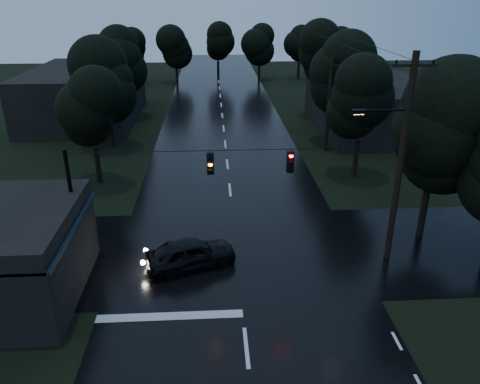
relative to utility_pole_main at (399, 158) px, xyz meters
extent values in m
cube|color=black|center=(-7.41, 19.00, -5.26)|extent=(12.00, 120.00, 0.02)
cube|color=black|center=(-7.41, 1.00, -5.26)|extent=(60.00, 9.00, 0.02)
cube|color=black|center=(-14.41, -2.00, -2.06)|extent=(0.30, 7.00, 0.15)
cylinder|color=black|center=(-14.61, -5.00, -3.76)|extent=(0.10, 0.10, 3.00)
cylinder|color=black|center=(-14.61, 1.00, -3.76)|extent=(0.10, 0.10, 3.00)
cube|color=#FFCA66|center=(-14.46, -3.50, -2.76)|extent=(0.06, 1.60, 0.50)
cube|color=#FFCA66|center=(-14.46, -0.80, -2.76)|extent=(0.06, 1.20, 0.50)
cube|color=black|center=(6.59, 23.00, -3.06)|extent=(10.00, 14.00, 4.40)
cube|color=black|center=(-21.41, 29.00, -2.76)|extent=(10.00, 16.00, 5.00)
cylinder|color=black|center=(0.09, 0.00, -0.26)|extent=(0.30, 0.30, 10.00)
cube|color=black|center=(0.09, 0.00, 4.14)|extent=(2.00, 0.12, 0.12)
cylinder|color=black|center=(-1.01, 0.00, 2.24)|extent=(2.20, 0.10, 0.10)
cube|color=black|center=(-2.11, 0.00, 2.19)|extent=(0.60, 0.25, 0.18)
cube|color=#FFB266|center=(-2.11, 0.00, 2.09)|extent=(0.45, 0.18, 0.03)
cylinder|color=black|center=(0.89, 17.00, -1.51)|extent=(0.30, 0.30, 7.50)
cube|color=black|center=(0.89, 17.00, 1.64)|extent=(2.00, 0.12, 0.12)
cylinder|color=black|center=(-14.91, 0.00, -2.26)|extent=(0.18, 0.18, 6.00)
cylinder|color=black|center=(-7.41, 0.00, 0.54)|extent=(15.00, 0.03, 0.03)
cube|color=black|center=(-8.61, 0.00, -0.06)|extent=(0.32, 0.25, 1.00)
sphere|color=orange|center=(-8.61, -0.15, -0.06)|extent=(0.18, 0.18, 0.18)
cube|color=black|center=(-5.01, 0.00, -0.06)|extent=(0.32, 0.25, 1.00)
sphere|color=#FF0C07|center=(-5.01, -0.15, -0.06)|extent=(0.18, 0.18, 0.18)
cylinder|color=black|center=(2.59, 2.00, -3.86)|extent=(0.36, 0.36, 2.80)
sphere|color=black|center=(2.59, 2.00, -0.46)|extent=(4.48, 4.48, 4.48)
sphere|color=black|center=(2.59, 2.00, 0.74)|extent=(4.48, 4.48, 4.48)
sphere|color=black|center=(2.59, 2.00, 1.94)|extent=(4.48, 4.48, 4.48)
cylinder|color=black|center=(-16.41, 11.00, -4.03)|extent=(0.36, 0.36, 2.45)
sphere|color=black|center=(-16.41, 11.00, -1.06)|extent=(3.92, 3.92, 3.92)
sphere|color=black|center=(-16.41, 11.00, -0.01)|extent=(3.92, 3.92, 3.92)
sphere|color=black|center=(-16.41, 11.00, 1.04)|extent=(3.92, 3.92, 3.92)
cylinder|color=black|center=(-17.01, 19.00, -3.95)|extent=(0.36, 0.36, 2.62)
sphere|color=black|center=(-17.01, 19.00, -0.76)|extent=(4.20, 4.20, 4.20)
sphere|color=black|center=(-17.01, 19.00, 0.37)|extent=(4.20, 4.20, 4.20)
sphere|color=black|center=(-17.01, 19.00, 1.49)|extent=(4.20, 4.20, 4.20)
cylinder|color=black|center=(-17.61, 29.00, -3.86)|extent=(0.36, 0.36, 2.80)
sphere|color=black|center=(-17.61, 29.00, -0.46)|extent=(4.48, 4.48, 4.48)
sphere|color=black|center=(-17.61, 29.00, 0.74)|extent=(4.48, 4.48, 4.48)
sphere|color=black|center=(-17.61, 29.00, 1.94)|extent=(4.48, 4.48, 4.48)
cylinder|color=black|center=(1.59, 11.00, -3.95)|extent=(0.36, 0.36, 2.62)
sphere|color=black|center=(1.59, 11.00, -0.76)|extent=(4.20, 4.20, 4.20)
sphere|color=black|center=(1.59, 11.00, 0.37)|extent=(4.20, 4.20, 4.20)
sphere|color=black|center=(1.59, 11.00, 1.49)|extent=(4.20, 4.20, 4.20)
cylinder|color=black|center=(2.19, 19.00, -3.86)|extent=(0.36, 0.36, 2.80)
sphere|color=black|center=(2.19, 19.00, -0.46)|extent=(4.48, 4.48, 4.48)
sphere|color=black|center=(2.19, 19.00, 0.74)|extent=(4.48, 4.48, 4.48)
sphere|color=black|center=(2.19, 19.00, 1.94)|extent=(4.48, 4.48, 4.48)
cylinder|color=black|center=(2.79, 29.00, -3.77)|extent=(0.36, 0.36, 2.97)
sphere|color=black|center=(2.79, 29.00, -0.16)|extent=(4.76, 4.76, 4.76)
sphere|color=black|center=(2.79, 29.00, 1.12)|extent=(4.76, 4.76, 4.76)
sphere|color=black|center=(2.79, 29.00, 2.39)|extent=(4.76, 4.76, 4.76)
imported|color=black|center=(-9.67, -0.24, -4.52)|extent=(4.67, 3.07, 1.48)
camera|label=1|loc=(-8.48, -19.69, 7.10)|focal=35.00mm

